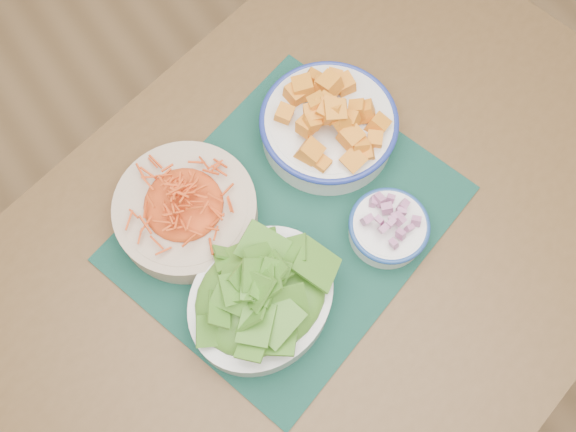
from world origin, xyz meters
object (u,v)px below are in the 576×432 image
(table, at_px, (315,264))
(carrot_bowl, at_px, (185,208))
(lettuce_bowl, at_px, (261,296))
(onion_bowl, at_px, (389,227))
(placemat, at_px, (288,223))
(squash_bowl, at_px, (329,121))

(table, relative_size, carrot_bowl, 6.25)
(table, bearing_deg, carrot_bowl, 119.22)
(lettuce_bowl, height_order, onion_bowl, lettuce_bowl)
(table, relative_size, lettuce_bowl, 5.05)
(onion_bowl, bearing_deg, table, 156.84)
(placemat, height_order, lettuce_bowl, lettuce_bowl)
(placemat, distance_m, squash_bowl, 0.18)
(lettuce_bowl, xyz_separation_m, onion_bowl, (0.23, -0.02, -0.02))
(onion_bowl, bearing_deg, lettuce_bowl, 176.05)
(lettuce_bowl, bearing_deg, table, -3.41)
(placemat, relative_size, onion_bowl, 3.73)
(table, bearing_deg, placemat, 92.63)
(lettuce_bowl, bearing_deg, carrot_bowl, 79.78)
(table, xyz_separation_m, squash_bowl, (0.13, 0.15, 0.15))
(table, bearing_deg, onion_bowl, -36.30)
(placemat, distance_m, lettuce_bowl, 0.15)
(table, height_order, lettuce_bowl, lettuce_bowl)
(table, height_order, placemat, placemat)
(carrot_bowl, height_order, onion_bowl, carrot_bowl)
(squash_bowl, height_order, lettuce_bowl, squash_bowl)
(squash_bowl, bearing_deg, table, -129.83)
(table, bearing_deg, squash_bowl, 37.04)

